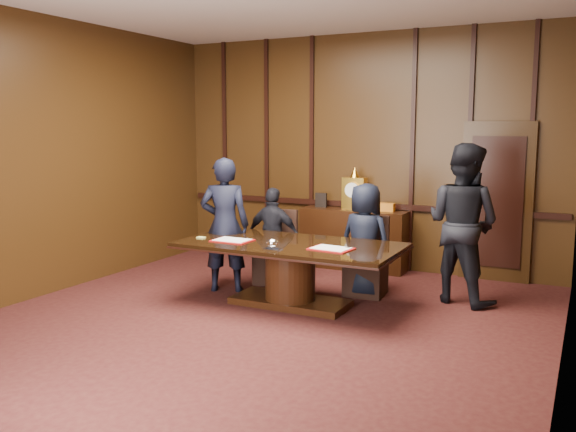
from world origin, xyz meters
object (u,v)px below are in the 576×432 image
Objects in this scene: signatory_left at (273,236)px; signatory_right at (365,240)px; sideboard at (354,237)px; conference_table at (290,264)px; witness_left at (225,225)px; witness_right at (463,224)px.

signatory_right reaches higher than signatory_left.
signatory_right is at bearing -64.36° from sideboard.
sideboard is 0.61× the size of conference_table.
witness_left reaches higher than sideboard.
sideboard is 2.15m from witness_right.
sideboard is 1.53m from signatory_right.
signatory_right is 1.81m from witness_left.
signatory_left is at bearing -148.49° from witness_left.
witness_left reaches higher than signatory_right.
sideboard is 2.24m from witness_left.
sideboard is at bearing -118.47° from signatory_left.
witness_left is 0.90× the size of witness_right.
witness_right is at bearing 30.98° from conference_table.
signatory_left is (-0.65, -1.36, 0.17)m from sideboard.
signatory_right is 1.20m from witness_right.
witness_left is at bearing 52.01° from signatory_left.
conference_table is 1.51× the size of witness_left.
conference_table is at bearing 61.95° from signatory_right.
witness_right is (2.44, 0.27, 0.31)m from signatory_left.
signatory_left is 0.92× the size of signatory_right.
witness_right is (1.14, 0.27, 0.25)m from signatory_right.
signatory_right is (0.65, -1.36, 0.23)m from sideboard.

